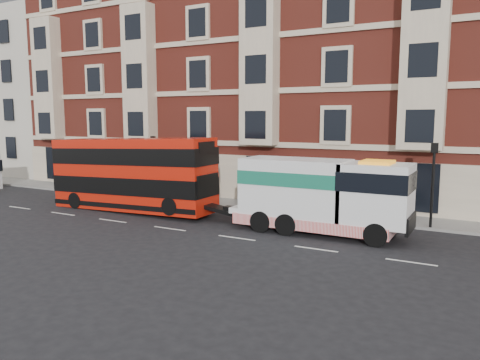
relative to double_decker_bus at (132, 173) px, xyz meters
name	(u,v)px	position (x,y,z in m)	size (l,w,h in m)	color
ground	(170,229)	(4.93, -2.75, -2.38)	(120.00, 120.00, 0.00)	black
sidewalk	(239,204)	(4.93, 4.75, -2.30)	(90.00, 3.00, 0.15)	slate
victorian_terrace	(291,61)	(5.43, 12.25, 7.69)	(45.00, 12.00, 20.40)	maroon
cream_block	(21,93)	(-25.07, 11.25, 5.96)	(16.00, 10.00, 16.80)	beige
lamp_post_west	(154,163)	(-1.07, 3.45, 0.30)	(0.35, 0.15, 4.35)	black
lamp_post_east	(433,179)	(16.93, 3.45, 0.30)	(0.35, 0.15, 4.35)	black
double_decker_bus	(132,173)	(0.00, 0.00, 0.00)	(11.09, 2.54, 4.49)	red
tow_truck	(319,195)	(12.06, 0.00, -0.42)	(8.88, 2.62, 3.70)	white
pedestrian	(140,183)	(-3.06, 4.30, -1.33)	(0.65, 0.43, 1.79)	#1C2E39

